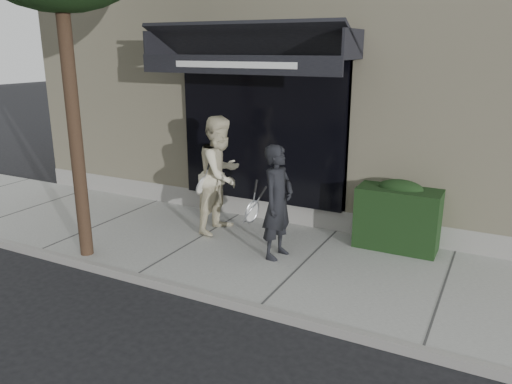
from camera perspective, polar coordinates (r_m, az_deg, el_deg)
The scene contains 7 objects.
ground at distance 7.79m, azimuth 5.61°, elevation -8.73°, with size 80.00×80.00×0.00m, color black.
sidewalk at distance 7.77m, azimuth 5.62°, elevation -8.33°, with size 20.00×3.00×0.12m, color gray.
curb at distance 6.50m, azimuth 0.38°, elevation -13.34°, with size 20.00×0.10×0.14m, color gray.
building_facade at distance 11.84m, azimuth 15.17°, elevation 13.05°, with size 14.30×8.04×5.64m.
hedge at distance 8.39m, azimuth 15.94°, elevation -2.60°, with size 1.30×0.70×1.14m.
pedestrian_front at distance 7.60m, azimuth 2.47°, elevation -1.19°, with size 0.69×0.81×1.77m.
pedestrian_back at distance 8.70m, azimuth -4.04°, elevation 2.00°, with size 0.82×1.03×2.05m.
Camera 1 is at (2.56, -6.59, 3.27)m, focal length 35.00 mm.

